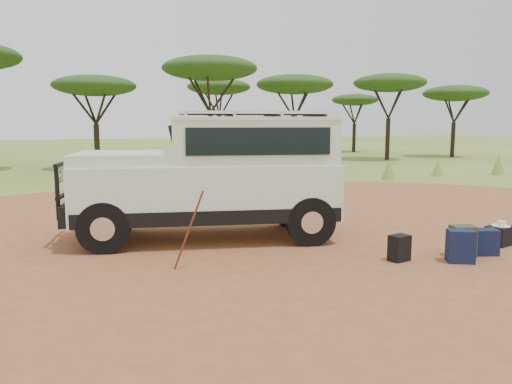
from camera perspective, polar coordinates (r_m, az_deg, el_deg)
name	(u,v)px	position (r m, az deg, el deg)	size (l,w,h in m)	color
ground	(280,243)	(10.03, 2.78, -5.89)	(140.00, 140.00, 0.00)	#54782A
dirt_clearing	(280,243)	(10.03, 2.78, -5.87)	(23.00, 23.00, 0.01)	#995832
grass_fringe	(182,179)	(18.11, -8.49, 1.52)	(36.60, 1.60, 0.90)	#54782A
acacia_treeline	(143,78)	(29.15, -12.74, 12.60)	(46.70, 13.20, 6.26)	black
safari_vehicle	(216,178)	(10.32, -4.65, 1.61)	(5.69, 3.28, 2.61)	silver
walking_staff	(189,230)	(8.17, -7.70, -4.38)	(0.03, 0.03, 1.40)	maroon
backpack_black	(399,248)	(9.06, 16.06, -6.19)	(0.34, 0.25, 0.46)	black
backpack_navy	(460,246)	(9.30, 22.33, -5.77)	(0.44, 0.31, 0.57)	#101835
backpack_olive	(463,241)	(9.69, 22.54, -5.25)	(0.41, 0.30, 0.57)	#313C1C
duffel_navy	(485,242)	(10.02, 24.68, -5.22)	(0.42, 0.32, 0.48)	#101835
hard_case	(500,236)	(10.96, 26.15, -4.49)	(0.54, 0.38, 0.38)	black
stuff_sack	(457,250)	(9.66, 22.00, -6.16)	(0.28, 0.28, 0.28)	black
safari_hat	(501,224)	(10.92, 26.22, -3.32)	(0.34, 0.34, 0.10)	beige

